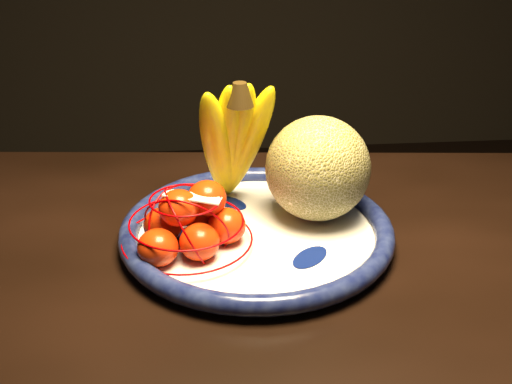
{
  "coord_description": "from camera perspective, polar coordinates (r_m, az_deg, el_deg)",
  "views": [
    {
      "loc": [
        -0.19,
        -0.57,
        1.17
      ],
      "look_at": [
        -0.12,
        0.19,
        0.79
      ],
      "focal_mm": 45.0,
      "sensor_mm": 36.0,
      "label": 1
    }
  ],
  "objects": [
    {
      "name": "banana_bunch",
      "position": [
        0.9,
        -2.12,
        4.91
      ],
      "size": [
        0.14,
        0.14,
        0.21
      ],
      "rotation": [
        0.0,
        0.0,
        0.24
      ],
      "color": "#FFE400",
      "rests_on": "fruit_bowl"
    },
    {
      "name": "cantaloupe",
      "position": [
        0.89,
        5.51,
        2.1
      ],
      "size": [
        0.15,
        0.15,
        0.15
      ],
      "primitive_type": "sphere",
      "color": "olive",
      "rests_on": "fruit_bowl"
    },
    {
      "name": "mandarin_bag",
      "position": [
        0.83,
        -5.9,
        -2.83
      ],
      "size": [
        0.22,
        0.22,
        0.11
      ],
      "rotation": [
        0.0,
        0.0,
        0.36
      ],
      "color": "#FF2900",
      "rests_on": "fruit_bowl"
    },
    {
      "name": "price_tag",
      "position": [
        0.81,
        -5.66,
        -0.43
      ],
      "size": [
        0.08,
        0.04,
        0.01
      ],
      "primitive_type": "cube",
      "rotation": [
        -0.14,
        0.1,
        -0.23
      ],
      "color": "white",
      "rests_on": "mandarin_bag"
    },
    {
      "name": "fruit_bowl",
      "position": [
        0.88,
        0.05,
        -3.54
      ],
      "size": [
        0.37,
        0.37,
        0.03
      ],
      "rotation": [
        0.0,
        0.0,
        0.23
      ],
      "color": "white",
      "rests_on": "dining_table"
    },
    {
      "name": "dining_table",
      "position": [
        0.86,
        16.39,
        -12.69
      ],
      "size": [
        1.51,
        0.99,
        0.72
      ],
      "rotation": [
        0.0,
        0.0,
        -0.09
      ],
      "color": "black",
      "rests_on": "ground"
    }
  ]
}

